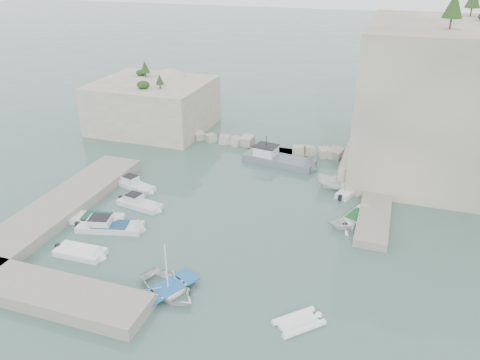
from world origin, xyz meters
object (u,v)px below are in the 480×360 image
(tender_east_a, at_px, (343,229))
(rowboat, at_px, (169,293))
(work_boat, at_px, (279,163))
(motorboat_c, at_px, (97,221))
(motorboat_e, at_px, (81,255))
(tender_east_b, at_px, (356,220))
(tender_east_d, at_px, (338,190))
(motorboat_b, at_px, (140,207))
(tender_east_c, at_px, (348,193))
(motorboat_d, at_px, (111,230))
(motorboat_a, at_px, (136,188))
(inflatable_dinghy, at_px, (299,324))

(tender_east_a, bearing_deg, rowboat, 124.41)
(work_boat, bearing_deg, motorboat_c, -115.52)
(motorboat_e, distance_m, tender_east_b, 26.23)
(tender_east_b, bearing_deg, motorboat_c, 131.04)
(tender_east_d, bearing_deg, motorboat_c, 121.86)
(motorboat_b, height_order, motorboat_c, motorboat_b)
(motorboat_c, height_order, tender_east_c, same)
(tender_east_a, bearing_deg, motorboat_e, 103.41)
(motorboat_d, xyz_separation_m, tender_east_c, (20.64, 14.82, 0.00))
(motorboat_e, height_order, tender_east_d, tender_east_d)
(motorboat_d, xyz_separation_m, tender_east_b, (22.08, 9.41, 0.00))
(motorboat_b, distance_m, tender_east_b, 22.14)
(motorboat_c, height_order, motorboat_e, same)
(motorboat_a, bearing_deg, motorboat_b, -37.38)
(rowboat, bearing_deg, tender_east_c, -1.49)
(motorboat_a, relative_size, motorboat_e, 1.13)
(tender_east_c, bearing_deg, tender_east_a, -158.69)
(motorboat_e, bearing_deg, motorboat_a, 97.67)
(motorboat_e, bearing_deg, tender_east_c, 41.52)
(motorboat_a, relative_size, inflatable_dinghy, 1.45)
(motorboat_a, distance_m, tender_east_c, 23.72)
(motorboat_c, bearing_deg, motorboat_e, -81.29)
(motorboat_b, distance_m, motorboat_e, 9.33)
(rowboat, relative_size, tender_east_d, 1.13)
(rowboat, distance_m, tender_east_a, 18.12)
(tender_east_d, height_order, work_boat, work_boat)
(motorboat_d, distance_m, tender_east_a, 22.31)
(tender_east_c, bearing_deg, motorboat_e, 150.65)
(tender_east_c, height_order, work_boat, work_boat)
(motorboat_c, bearing_deg, work_boat, 44.50)
(motorboat_e, bearing_deg, tender_east_d, 44.03)
(rowboat, bearing_deg, motorboat_d, 81.29)
(rowboat, xyz_separation_m, tender_east_b, (12.68, 15.98, 0.00))
(motorboat_d, relative_size, work_boat, 0.69)
(tender_east_c, bearing_deg, tender_east_d, 81.67)
(motorboat_c, xyz_separation_m, rowboat, (11.49, -7.48, 0.00))
(tender_east_b, xyz_separation_m, tender_east_d, (-2.62, 5.99, 0.00))
(motorboat_c, height_order, tender_east_a, tender_east_a)
(work_boat, bearing_deg, rowboat, -84.97)
(motorboat_b, xyz_separation_m, work_boat, (10.96, 15.45, 0.00))
(motorboat_e, relative_size, inflatable_dinghy, 1.28)
(motorboat_c, distance_m, tender_east_d, 25.97)
(tender_east_d, bearing_deg, tender_east_a, -170.73)
(motorboat_a, xyz_separation_m, inflatable_dinghy, (21.98, -15.28, 0.00))
(motorboat_a, height_order, motorboat_c, motorboat_a)
(rowboat, bearing_deg, motorboat_b, 64.38)
(motorboat_b, relative_size, tender_east_a, 1.79)
(motorboat_c, height_order, inflatable_dinghy, motorboat_c)
(inflatable_dinghy, height_order, tender_east_c, tender_east_c)
(tender_east_a, xyz_separation_m, work_boat, (-9.71, 13.05, 0.00))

